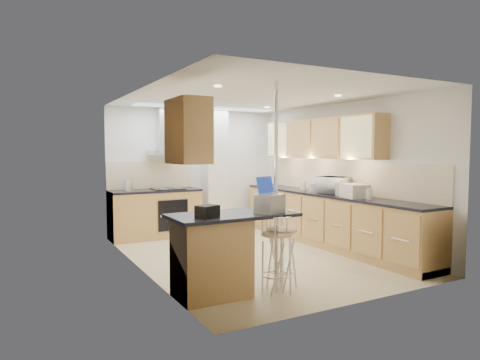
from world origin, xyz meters
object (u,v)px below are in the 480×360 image
bar_stool_near (276,254)px  bread_bin (355,191)px  microwave (333,185)px  bar_stool_end (282,249)px  laptop (270,203)px

bar_stool_near → bread_bin: (2.08, 0.92, 0.56)m
bread_bin → microwave: bearing=92.7°
bar_stool_near → bar_stool_end: bar_stool_end is taller
microwave → laptop: (-2.22, -1.46, -0.02)m
microwave → bread_bin: 0.64m
bar_stool_end → bread_bin: bread_bin is taller
laptop → bread_bin: laptop is taller
bar_stool_near → laptop: bearing=101.0°
bar_stool_near → bread_bin: bread_bin is taller
microwave → bar_stool_end: (-2.02, -1.42, -0.59)m
microwave → bar_stool_near: 2.74m
microwave → bread_bin: size_ratio=1.31×
bar_stool_end → bread_bin: bearing=-18.0°
bar_stool_end → microwave: bearing=-5.4°
microwave → bar_stool_end: size_ratio=0.57×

